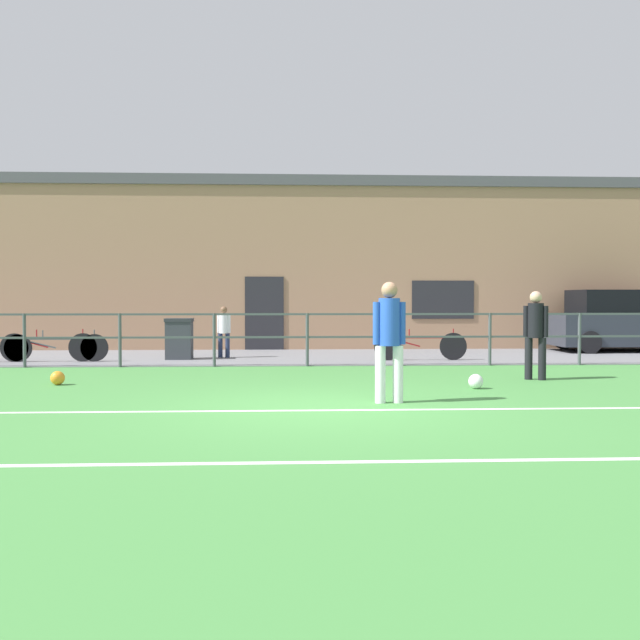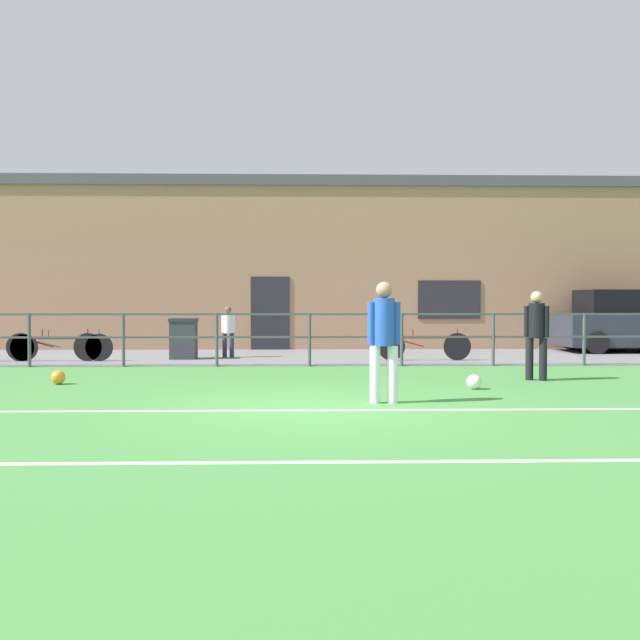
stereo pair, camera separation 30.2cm
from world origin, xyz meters
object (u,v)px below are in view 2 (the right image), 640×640
object	(u,v)px
bicycle_parked_1	(424,346)
player_striker	(384,334)
trash_bin_0	(184,338)
spectator_child	(228,328)
bicycle_parked_3	(61,347)
soccer_ball_spare	(58,377)
soccer_ball_match	(474,382)
player_goalkeeper	(537,330)
bicycle_parked_2	(54,346)
parked_car_red	(632,323)

from	to	relation	value
bicycle_parked_1	player_striker	bearing A→B (deg)	-104.37
player_striker	trash_bin_0	world-z (taller)	player_striker
spectator_child	bicycle_parked_3	bearing A→B (deg)	30.22
bicycle_parked_1	trash_bin_0	xyz separation A→B (m)	(-5.70, 0.59, 0.16)
bicycle_parked_3	player_striker	bearing A→B (deg)	-45.24
soccer_ball_spare	bicycle_parked_3	world-z (taller)	bicycle_parked_3
soccer_ball_match	bicycle_parked_1	size ratio (longest dim) A/B	0.11
player_goalkeeper	soccer_ball_match	world-z (taller)	player_goalkeeper
bicycle_parked_1	bicycle_parked_2	world-z (taller)	bicycle_parked_2
player_striker	bicycle_parked_3	distance (m)	9.52
player_striker	bicycle_parked_2	bearing A→B (deg)	131.59
parked_car_red	bicycle_parked_1	size ratio (longest dim) A/B	1.87
trash_bin_0	bicycle_parked_3	bearing A→B (deg)	-167.74
player_striker	spectator_child	distance (m)	8.28
parked_car_red	trash_bin_0	bearing A→B (deg)	-169.90
player_goalkeeper	trash_bin_0	distance (m)	8.40
spectator_child	parked_car_red	world-z (taller)	parked_car_red
soccer_ball_spare	parked_car_red	world-z (taller)	parked_car_red
player_goalkeeper	player_striker	world-z (taller)	player_striker
soccer_ball_spare	parked_car_red	distance (m)	15.01
soccer_ball_spare	spectator_child	bearing A→B (deg)	66.58
soccer_ball_spare	bicycle_parked_3	xyz separation A→B (m)	(-1.41, 4.40, 0.23)
bicycle_parked_3	bicycle_parked_1	bearing A→B (deg)	-0.00
soccer_ball_match	bicycle_parked_2	size ratio (longest dim) A/B	0.11
player_goalkeeper	soccer_ball_match	bearing A→B (deg)	-110.98
bicycle_parked_1	trash_bin_0	world-z (taller)	trash_bin_0
soccer_ball_spare	bicycle_parked_2	world-z (taller)	bicycle_parked_2
soccer_ball_match	bicycle_parked_3	xyz separation A→B (m)	(-8.32, 5.25, 0.23)
player_goalkeeper	parked_car_red	size ratio (longest dim) A/B	0.39
player_striker	bicycle_parked_2	xyz separation A→B (m)	(-6.86, 6.75, -0.60)
player_striker	bicycle_parked_3	xyz separation A→B (m)	(-6.69, 6.75, -0.61)
player_striker	soccer_ball_spare	world-z (taller)	player_striker
soccer_ball_match	trash_bin_0	world-z (taller)	trash_bin_0
player_striker	parked_car_red	size ratio (longest dim) A/B	0.41
soccer_ball_spare	spectator_child	world-z (taller)	spectator_child
soccer_ball_spare	parked_car_red	bearing A→B (deg)	28.30
parked_car_red	spectator_child	bearing A→B (deg)	-171.01
player_goalkeeper	bicycle_parked_2	xyz separation A→B (m)	(-9.90, 4.01, -0.54)
player_goalkeeper	soccer_ball_spare	xyz separation A→B (m)	(-8.33, -0.39, -0.79)
soccer_ball_match	bicycle_parked_2	bearing A→B (deg)	148.25
spectator_child	bicycle_parked_3	world-z (taller)	spectator_child
player_striker	bicycle_parked_1	size ratio (longest dim) A/B	0.77
player_goalkeeper	bicycle_parked_1	xyz separation A→B (m)	(-1.32, 4.01, -0.55)
spectator_child	bicycle_parked_2	xyz separation A→B (m)	(-3.91, -0.99, -0.37)
soccer_ball_match	bicycle_parked_1	xyz separation A→B (m)	(0.10, 5.25, 0.24)
bicycle_parked_3	trash_bin_0	bearing A→B (deg)	12.26
player_goalkeeper	bicycle_parked_1	size ratio (longest dim) A/B	0.73
soccer_ball_spare	parked_car_red	xyz separation A→B (m)	(13.20, 7.11, 0.70)
player_goalkeeper	trash_bin_0	xyz separation A→B (m)	(-7.02, 4.60, -0.39)
soccer_ball_match	soccer_ball_spare	distance (m)	6.96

